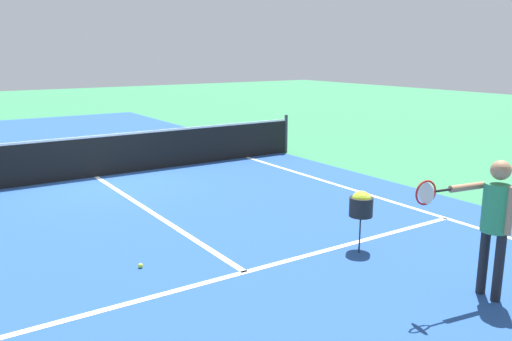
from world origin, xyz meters
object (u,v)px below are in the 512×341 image
player_near (494,214)px  ball_hopper (361,204)px  tennis_ball_mid_court (140,266)px  net (95,156)px

player_near → ball_hopper: size_ratio=1.88×
player_near → ball_hopper: 1.98m
player_near → ball_hopper: bearing=94.3°
ball_hopper → tennis_ball_mid_court: size_ratio=13.25×
ball_hopper → tennis_ball_mid_court: (-2.93, 1.11, -0.64)m
ball_hopper → tennis_ball_mid_court: 3.19m
tennis_ball_mid_court → net: bearing=78.9°
player_near → tennis_ball_mid_court: player_near is taller
net → tennis_ball_mid_court: net is taller
player_near → net: bearing=103.1°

